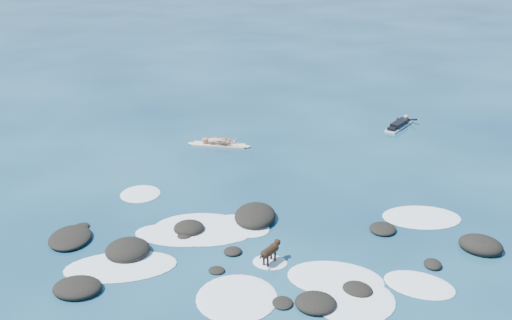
# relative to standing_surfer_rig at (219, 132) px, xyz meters

# --- Properties ---
(ground) EXTENTS (160.00, 160.00, 0.00)m
(ground) POSITION_rel_standing_surfer_rig_xyz_m (4.08, -7.45, -0.69)
(ground) COLOR #0A2642
(ground) RESTS_ON ground
(reef_rocks) EXTENTS (15.02, 7.09, 0.60)m
(reef_rocks) POSITION_rel_standing_surfer_rig_xyz_m (3.12, -8.83, -0.57)
(reef_rocks) COLOR black
(reef_rocks) RESTS_ON ground
(breaking_foam) EXTENTS (13.23, 8.98, 0.12)m
(breaking_foam) POSITION_rel_standing_surfer_rig_xyz_m (4.03, -8.88, -0.68)
(breaking_foam) COLOR white
(breaking_foam) RESTS_ON ground
(standing_surfer_rig) EXTENTS (3.07, 0.73, 1.75)m
(standing_surfer_rig) POSITION_rel_standing_surfer_rig_xyz_m (0.00, 0.00, 0.00)
(standing_surfer_rig) COLOR beige
(standing_surfer_rig) RESTS_ON ground
(paddling_surfer_rig) EXTENTS (1.63, 2.61, 0.46)m
(paddling_surfer_rig) POSITION_rel_standing_surfer_rig_xyz_m (8.36, 4.85, -0.53)
(paddling_surfer_rig) COLOR silver
(paddling_surfer_rig) RESTS_ON ground
(dog) EXTENTS (0.57, 1.07, 0.72)m
(dog) POSITION_rel_standing_surfer_rig_xyz_m (4.58, -9.46, -0.21)
(dog) COLOR black
(dog) RESTS_ON ground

